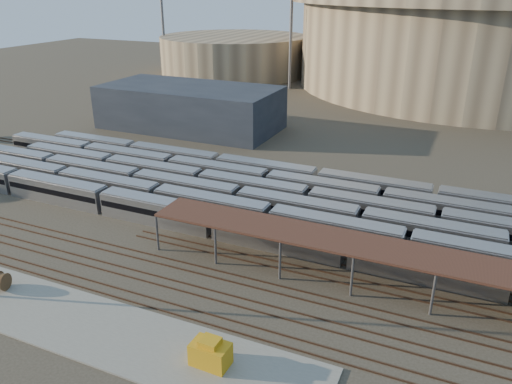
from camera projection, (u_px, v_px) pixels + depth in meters
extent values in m
plane|color=#383026|center=(207.00, 267.00, 61.68)|extent=(420.00, 420.00, 0.00)
cube|color=gray|center=(92.00, 327.00, 50.88)|extent=(50.00, 9.00, 0.20)
cube|color=#ACADB1|center=(214.00, 223.00, 68.97)|extent=(112.00, 2.90, 3.60)
cube|color=#ACADB1|center=(270.00, 220.00, 70.01)|extent=(112.00, 2.90, 3.60)
cube|color=#ACADB1|center=(238.00, 201.00, 76.14)|extent=(112.00, 2.90, 3.60)
cube|color=#ACADB1|center=(308.00, 201.00, 76.03)|extent=(112.00, 2.90, 3.60)
cube|color=#ACADB1|center=(267.00, 183.00, 82.77)|extent=(112.00, 2.90, 3.60)
cube|color=#ACADB1|center=(317.00, 181.00, 83.56)|extent=(112.00, 2.90, 3.60)
cylinder|color=#5A5A5F|center=(157.00, 233.00, 64.80)|extent=(0.30, 0.30, 5.00)
cylinder|color=#5A5A5F|center=(179.00, 216.00, 69.35)|extent=(0.30, 0.30, 5.00)
cylinder|color=#5A5A5F|center=(215.00, 246.00, 61.60)|extent=(0.30, 0.30, 5.00)
cylinder|color=#5A5A5F|center=(235.00, 228.00, 66.14)|extent=(0.30, 0.30, 5.00)
cylinder|color=#5A5A5F|center=(280.00, 260.00, 58.39)|extent=(0.30, 0.30, 5.00)
cylinder|color=#5A5A5F|center=(296.00, 240.00, 62.94)|extent=(0.30, 0.30, 5.00)
cylinder|color=#5A5A5F|center=(352.00, 276.00, 55.19)|extent=(0.30, 0.30, 5.00)
cylinder|color=#5A5A5F|center=(363.00, 254.00, 59.74)|extent=(0.30, 0.30, 5.00)
cylinder|color=#5A5A5F|center=(433.00, 295.00, 51.98)|extent=(0.30, 0.30, 5.00)
cylinder|color=#5A5A5F|center=(438.00, 269.00, 56.53)|extent=(0.30, 0.30, 5.00)
cube|color=#3C2318|center=(398.00, 252.00, 54.83)|extent=(60.00, 6.00, 0.30)
cube|color=#4C3323|center=(200.00, 274.00, 60.18)|extent=(170.00, 0.12, 0.18)
cube|color=#4C3323|center=(206.00, 268.00, 61.44)|extent=(170.00, 0.12, 0.18)
cube|color=#4C3323|center=(182.00, 291.00, 56.81)|extent=(170.00, 0.12, 0.18)
cube|color=#4C3323|center=(189.00, 284.00, 58.07)|extent=(170.00, 0.12, 0.18)
cube|color=#4C3323|center=(163.00, 310.00, 53.44)|extent=(170.00, 0.12, 0.18)
cube|color=#4C3323|center=(170.00, 303.00, 54.70)|extent=(170.00, 0.12, 0.18)
cylinder|color=gray|center=(478.00, 43.00, 164.84)|extent=(116.00, 116.00, 28.00)
cylinder|color=gray|center=(235.00, 55.00, 190.91)|extent=(56.00, 56.00, 14.00)
cube|color=#1E232D|center=(190.00, 107.00, 119.16)|extent=(42.00, 20.00, 10.00)
cylinder|color=#5A5A5F|center=(291.00, 32.00, 158.58)|extent=(1.00, 1.00, 36.00)
cylinder|color=#5A5A5F|center=(163.00, 24.00, 187.57)|extent=(1.00, 1.00, 36.00)
cylinder|color=#5A5A5F|center=(384.00, 23.00, 193.23)|extent=(1.00, 1.00, 36.00)
cylinder|color=brown|center=(2.00, 281.00, 56.68)|extent=(1.60, 2.27, 2.05)
cube|color=#C48B12|center=(211.00, 354.00, 45.40)|extent=(3.60, 2.31, 2.22)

